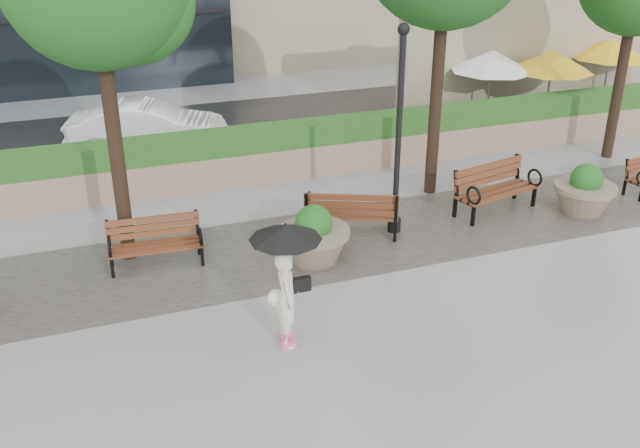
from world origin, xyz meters
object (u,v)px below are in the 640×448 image
object	(u,v)px
bench_2	(351,222)
planter_left	(314,240)
planter_right	(584,194)
car_right	(148,128)
pedestrian	(286,273)
bench_1	(156,253)
bench_3	(495,198)
lamppost	(398,145)

from	to	relation	value
bench_2	planter_left	distance (m)	1.40
planter_right	car_right	xyz separation A→B (m)	(-8.56, 7.55, 0.26)
car_right	pedestrian	distance (m)	10.16
bench_1	bench_3	xyz separation A→B (m)	(7.55, -0.03, 0.04)
planter_right	car_right	distance (m)	11.42
bench_2	bench_3	xyz separation A→B (m)	(3.50, -0.00, 0.02)
bench_3	lamppost	size ratio (longest dim) A/B	0.49
bench_3	planter_left	world-z (taller)	planter_left
bench_1	bench_2	world-z (taller)	bench_2
pedestrian	lamppost	bearing A→B (deg)	-34.69
bench_3	planter_left	size ratio (longest dim) A/B	1.53
bench_1	bench_2	size ratio (longest dim) A/B	0.88
bench_3	bench_1	bearing A→B (deg)	166.51
bench_2	planter_left	xyz separation A→B (m)	(-1.13, -0.82, 0.15)
bench_3	planter_left	distance (m)	4.71
lamppost	planter_left	bearing A→B (deg)	-161.98
bench_1	bench_2	distance (m)	4.05
bench_1	bench_3	size ratio (longest dim) A/B	0.85
bench_1	lamppost	world-z (taller)	lamppost
planter_right	lamppost	bearing A→B (deg)	172.60
lamppost	bench_1	bearing A→B (deg)	177.96
planter_right	pedestrian	size ratio (longest dim) A/B	0.66
bench_2	planter_right	xyz separation A→B (m)	(5.35, -0.72, 0.14)
bench_1	pedestrian	distance (m)	3.80
bench_1	bench_3	world-z (taller)	bench_3
bench_3	lamppost	xyz separation A→B (m)	(-2.57, -0.14, 1.60)
bench_3	bench_2	bearing A→B (deg)	166.70
bench_2	car_right	xyz separation A→B (m)	(-3.21, 6.83, 0.40)
bench_2	pedestrian	size ratio (longest dim) A/B	1.00
pedestrian	planter_right	bearing A→B (deg)	-59.21
planter_left	car_right	distance (m)	7.93
planter_left	planter_right	world-z (taller)	planter_left
bench_2	bench_3	bearing A→B (deg)	-155.10
bench_1	lamppost	size ratio (longest dim) A/B	0.42
bench_3	lamppost	world-z (taller)	lamppost
planter_left	pedestrian	size ratio (longest dim) A/B	0.68
planter_left	pedestrian	distance (m)	2.93
bench_3	pedestrian	world-z (taller)	pedestrian
planter_left	car_right	world-z (taller)	car_right
pedestrian	car_right	bearing A→B (deg)	16.78
bench_2	lamppost	xyz separation A→B (m)	(0.93, -0.15, 1.62)
planter_right	pedestrian	xyz separation A→B (m)	(-7.82, -2.57, 0.81)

